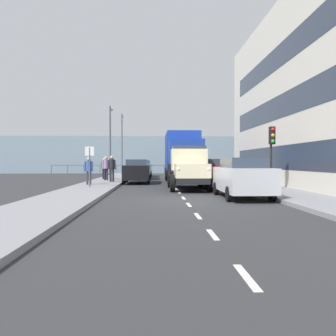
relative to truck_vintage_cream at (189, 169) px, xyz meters
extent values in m
plane|color=#2D2D30|center=(0.65, -4.21, -1.18)|extent=(80.00, 80.00, 0.00)
cube|color=gray|center=(-4.15, -4.21, -1.10)|extent=(2.68, 41.32, 0.15)
cube|color=gray|center=(5.45, -4.21, -1.10)|extent=(2.68, 41.32, 0.15)
cube|color=silver|center=(0.65, 14.45, -1.17)|extent=(0.12, 1.10, 0.01)
cube|color=silver|center=(0.65, 11.73, -1.17)|extent=(0.12, 1.10, 0.01)
cube|color=silver|center=(0.65, 9.21, -1.17)|extent=(0.12, 1.10, 0.01)
cube|color=silver|center=(0.65, 6.60, -1.17)|extent=(0.12, 1.10, 0.01)
cube|color=silver|center=(0.65, 4.29, -1.17)|extent=(0.12, 1.10, 0.01)
cube|color=silver|center=(0.65, 1.65, -1.17)|extent=(0.12, 1.10, 0.01)
cube|color=silver|center=(0.65, -0.73, -1.17)|extent=(0.12, 1.10, 0.01)
cube|color=silver|center=(0.65, -3.71, -1.17)|extent=(0.12, 1.10, 0.01)
cube|color=silver|center=(0.65, -6.43, -1.17)|extent=(0.12, 1.10, 0.01)
cube|color=silver|center=(0.65, -8.63, -1.17)|extent=(0.12, 1.10, 0.01)
cube|color=silver|center=(0.65, -11.06, -1.17)|extent=(0.12, 1.10, 0.01)
cube|color=silver|center=(0.65, -14.03, -1.17)|extent=(0.12, 1.10, 0.01)
cube|color=silver|center=(0.65, -16.48, -1.17)|extent=(0.12, 1.10, 0.01)
cube|color=silver|center=(0.65, -19.24, -1.17)|extent=(0.12, 1.10, 0.01)
cube|color=silver|center=(0.65, -21.80, -1.17)|extent=(0.12, 1.10, 0.01)
cube|color=#2D3847|center=(-5.51, 1.14, 0.62)|extent=(0.08, 23.55, 1.40)
cube|color=#2D3847|center=(-5.51, 1.14, 3.62)|extent=(0.08, 23.55, 1.40)
cube|color=#2D3847|center=(-5.51, 1.14, 6.62)|extent=(0.08, 23.55, 1.40)
cube|color=gray|center=(0.65, -27.87, 1.32)|extent=(80.00, 0.80, 5.00)
cylinder|color=#4C5156|center=(-13.35, -24.27, -0.58)|extent=(0.08, 0.08, 1.20)
cylinder|color=#4C5156|center=(-11.35, -24.27, -0.58)|extent=(0.08, 0.08, 1.20)
cylinder|color=#4C5156|center=(-9.35, -24.27, -0.58)|extent=(0.08, 0.08, 1.20)
cylinder|color=#4C5156|center=(-7.35, -24.27, -0.58)|extent=(0.08, 0.08, 1.20)
cylinder|color=#4C5156|center=(-5.35, -24.27, -0.58)|extent=(0.08, 0.08, 1.20)
cylinder|color=#4C5156|center=(-3.35, -24.27, -0.58)|extent=(0.08, 0.08, 1.20)
cylinder|color=#4C5156|center=(-1.35, -24.27, -0.58)|extent=(0.08, 0.08, 1.20)
cylinder|color=#4C5156|center=(0.65, -24.27, -0.58)|extent=(0.08, 0.08, 1.20)
cylinder|color=#4C5156|center=(2.65, -24.27, -0.58)|extent=(0.08, 0.08, 1.20)
cylinder|color=#4C5156|center=(4.65, -24.27, -0.58)|extent=(0.08, 0.08, 1.20)
cylinder|color=#4C5156|center=(6.65, -24.27, -0.58)|extent=(0.08, 0.08, 1.20)
cylinder|color=#4C5156|center=(8.65, -24.27, -0.58)|extent=(0.08, 0.08, 1.20)
cylinder|color=#4C5156|center=(10.65, -24.27, -0.58)|extent=(0.08, 0.08, 1.20)
cylinder|color=#4C5156|center=(12.65, -24.27, -0.58)|extent=(0.08, 0.08, 1.20)
cylinder|color=#4C5156|center=(14.65, -24.27, -0.58)|extent=(0.08, 0.08, 1.20)
cube|color=#4C5156|center=(0.65, -24.27, -0.06)|extent=(28.00, 0.08, 0.08)
cube|color=black|center=(0.00, -0.38, -0.58)|extent=(1.64, 5.60, 0.30)
cube|color=beige|center=(0.00, 1.47, -0.08)|extent=(1.72, 1.90, 0.70)
cube|color=silver|center=(0.00, 2.36, -0.11)|extent=(1.16, 0.08, 0.56)
sphere|color=white|center=(-0.73, 2.36, 0.02)|extent=(0.20, 0.20, 0.20)
sphere|color=white|center=(0.74, 2.36, 0.02)|extent=(0.20, 0.20, 0.20)
cube|color=beige|center=(0.00, -0.04, 0.50)|extent=(1.93, 1.34, 1.15)
cube|color=#2D3847|center=(0.00, -0.04, 0.97)|extent=(1.78, 1.23, 0.56)
cube|color=#2D2319|center=(0.00, -1.72, -0.35)|extent=(2.10, 2.80, 0.16)
cube|color=black|center=(-1.01, -1.72, -0.03)|extent=(0.08, 2.80, 0.56)
cube|color=black|center=(1.01, -1.72, -0.03)|extent=(0.08, 2.80, 0.56)
cylinder|color=black|center=(-0.97, 1.30, -0.73)|extent=(0.24, 0.90, 0.90)
cylinder|color=black|center=(0.97, 1.30, -0.73)|extent=(0.24, 0.90, 0.90)
cylinder|color=black|center=(-0.97, -1.92, -0.73)|extent=(0.24, 0.90, 0.90)
cylinder|color=black|center=(0.97, -1.92, -0.73)|extent=(0.24, 0.90, 0.90)
cube|color=#193899|center=(-0.31, -5.22, 0.64)|extent=(2.40, 2.21, 2.60)
cube|color=#2D3847|center=(-0.31, -5.22, 1.21)|extent=(2.20, 2.04, 0.80)
cube|color=#1933B2|center=(-0.31, -5.22, 2.04)|extent=(1.75, 0.20, 0.16)
cube|color=#193899|center=(-0.31, -9.22, 1.19)|extent=(2.50, 5.95, 3.00)
cube|color=black|center=(-0.31, -8.28, -0.48)|extent=(2.00, 8.07, 0.36)
cylinder|color=black|center=(-1.46, -5.31, -0.66)|extent=(0.28, 1.04, 1.04)
cylinder|color=black|center=(0.84, -5.31, -0.66)|extent=(0.28, 1.04, 1.04)
cylinder|color=black|center=(-1.46, -8.92, -0.66)|extent=(0.28, 1.04, 1.04)
cylinder|color=black|center=(0.84, -8.92, -0.66)|extent=(0.28, 1.04, 1.04)
cylinder|color=black|center=(-1.46, -11.04, -0.66)|extent=(0.28, 1.04, 1.04)
cylinder|color=black|center=(0.84, -11.04, -0.66)|extent=(0.28, 1.04, 1.04)
cube|color=#B7BABF|center=(-1.86, 4.29, -0.38)|extent=(1.80, 4.51, 1.00)
cube|color=#2D3847|center=(-1.86, 4.49, 0.33)|extent=(1.48, 2.48, 0.42)
cylinder|color=black|center=(-1.00, 2.89, -0.88)|extent=(0.18, 0.60, 0.60)
cylinder|color=black|center=(-2.71, 2.89, -0.88)|extent=(0.18, 0.60, 0.60)
cylinder|color=black|center=(-1.00, 5.69, -0.88)|extent=(0.18, 0.60, 0.60)
cylinder|color=black|center=(-2.71, 5.69, -0.88)|extent=(0.18, 0.60, 0.60)
cube|color=#B21E1E|center=(-1.86, -1.93, -0.38)|extent=(1.79, 4.18, 1.00)
cube|color=#2D3847|center=(-1.86, -1.73, 0.33)|extent=(1.46, 2.30, 0.42)
cylinder|color=black|center=(-1.01, -3.23, -0.88)|extent=(0.18, 0.60, 0.60)
cylinder|color=black|center=(-2.71, -3.23, -0.88)|extent=(0.18, 0.60, 0.60)
cylinder|color=black|center=(-1.01, -0.64, -0.88)|extent=(0.18, 0.60, 0.60)
cylinder|color=black|center=(-2.71, -0.64, -0.88)|extent=(0.18, 0.60, 0.60)
cube|color=black|center=(3.17, -5.99, -0.38)|extent=(1.77, 4.29, 1.00)
cube|color=#2D3847|center=(3.17, -6.19, 0.33)|extent=(1.45, 2.36, 0.42)
cylinder|color=black|center=(2.32, -4.65, -0.88)|extent=(0.18, 0.60, 0.60)
cylinder|color=black|center=(4.01, -4.65, -0.88)|extent=(0.18, 0.60, 0.60)
cylinder|color=black|center=(2.32, -7.32, -0.88)|extent=(0.18, 0.60, 0.60)
cylinder|color=black|center=(4.01, -7.32, -0.88)|extent=(0.18, 0.60, 0.60)
cube|color=#1E6670|center=(3.17, -12.10, -0.38)|extent=(1.77, 4.46, 1.00)
cube|color=#2D3847|center=(3.17, -12.30, 0.33)|extent=(1.45, 2.46, 0.42)
cylinder|color=black|center=(2.33, -10.72, -0.88)|extent=(0.18, 0.60, 0.60)
cylinder|color=black|center=(4.00, -10.72, -0.88)|extent=(0.18, 0.60, 0.60)
cylinder|color=black|center=(2.33, -13.49, -0.88)|extent=(0.18, 0.60, 0.60)
cylinder|color=black|center=(4.00, -13.49, -0.88)|extent=(0.18, 0.60, 0.60)
cube|color=slate|center=(3.17, -17.61, -0.38)|extent=(1.89, 4.41, 1.00)
cube|color=#2D3847|center=(3.17, -17.81, 0.33)|extent=(1.55, 2.43, 0.42)
cylinder|color=black|center=(2.27, -16.24, -0.88)|extent=(0.18, 0.60, 0.60)
cylinder|color=black|center=(4.06, -16.24, -0.88)|extent=(0.18, 0.60, 0.60)
cylinder|color=black|center=(2.27, -18.98, -0.88)|extent=(0.18, 0.60, 0.60)
cylinder|color=black|center=(4.06, -18.98, -0.88)|extent=(0.18, 0.60, 0.60)
cylinder|color=#383342|center=(5.86, -2.46, -0.62)|extent=(0.14, 0.14, 0.82)
cylinder|color=#383342|center=(6.04, -2.46, -0.62)|extent=(0.14, 0.14, 0.82)
cylinder|color=#2D4C8C|center=(5.95, -2.46, 0.12)|extent=(0.34, 0.34, 0.65)
cylinder|color=#2D4C8C|center=(5.73, -2.46, 0.09)|extent=(0.09, 0.09, 0.60)
cylinder|color=#2D4C8C|center=(6.17, -2.46, 0.09)|extent=(0.09, 0.09, 0.60)
sphere|color=tan|center=(5.95, -2.46, 0.55)|extent=(0.22, 0.22, 0.22)
cylinder|color=black|center=(4.79, -5.37, -0.58)|extent=(0.14, 0.14, 0.89)
cylinder|color=black|center=(4.97, -5.37, -0.58)|extent=(0.14, 0.14, 0.89)
cylinder|color=black|center=(4.88, -5.37, 0.21)|extent=(0.34, 0.34, 0.70)
cylinder|color=black|center=(4.66, -5.37, 0.18)|extent=(0.09, 0.09, 0.65)
cylinder|color=black|center=(5.10, -5.37, 0.18)|extent=(0.09, 0.09, 0.65)
sphere|color=tan|center=(4.88, -5.37, 0.68)|extent=(0.24, 0.24, 0.24)
cylinder|color=black|center=(5.51, -7.58, -0.59)|extent=(0.14, 0.14, 0.88)
cylinder|color=black|center=(5.69, -7.58, -0.59)|extent=(0.14, 0.14, 0.88)
cylinder|color=gray|center=(5.60, -7.58, 0.20)|extent=(0.34, 0.34, 0.70)
cylinder|color=gray|center=(5.38, -7.58, 0.17)|extent=(0.09, 0.09, 0.64)
cylinder|color=gray|center=(5.82, -7.58, 0.17)|extent=(0.09, 0.09, 0.64)
sphere|color=tan|center=(5.60, -7.58, 0.67)|extent=(0.24, 0.24, 0.24)
cylinder|color=black|center=(5.92, -9.51, -0.61)|extent=(0.14, 0.14, 0.83)
cylinder|color=black|center=(6.10, -9.51, -0.61)|extent=(0.14, 0.14, 0.83)
cylinder|color=#47724C|center=(6.01, -9.51, 0.13)|extent=(0.34, 0.34, 0.66)
cylinder|color=#47724C|center=(5.79, -9.51, 0.10)|extent=(0.09, 0.09, 0.61)
cylinder|color=#47724C|center=(6.23, -9.51, 0.10)|extent=(0.09, 0.09, 0.61)
sphere|color=tan|center=(6.01, -9.51, 0.58)|extent=(0.23, 0.23, 0.23)
cylinder|color=black|center=(-4.12, 1.39, 0.57)|extent=(0.12, 0.12, 3.20)
cube|color=black|center=(-4.12, 1.53, 1.72)|extent=(0.28, 0.24, 0.90)
sphere|color=red|center=(-4.12, 1.65, 2.02)|extent=(0.18, 0.18, 0.18)
sphere|color=orange|center=(-4.12, 1.65, 1.72)|extent=(0.18, 0.18, 0.18)
sphere|color=green|center=(-4.12, 1.65, 1.42)|extent=(0.18, 0.18, 0.18)
cylinder|color=#59595B|center=(5.61, -10.17, 2.01)|extent=(0.16, 0.16, 6.08)
cylinder|color=#59595B|center=(5.61, -10.62, 4.96)|extent=(0.10, 0.90, 0.10)
sphere|color=silver|center=(5.61, -11.07, 4.91)|extent=(0.32, 0.32, 0.32)
cylinder|color=#59595B|center=(5.59, -20.47, 2.40)|extent=(0.16, 0.16, 6.85)
cylinder|color=#59595B|center=(5.59, -20.92, 5.72)|extent=(0.10, 0.90, 0.10)
sphere|color=silver|center=(5.59, -21.37, 5.67)|extent=(0.32, 0.32, 0.32)
cylinder|color=#4C4C4C|center=(5.50, -0.38, 0.07)|extent=(0.07, 0.07, 2.20)
cube|color=silver|center=(5.50, -0.38, 0.97)|extent=(0.50, 0.04, 0.50)
camera|label=1|loc=(1.89, 19.04, 0.37)|focal=37.06mm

